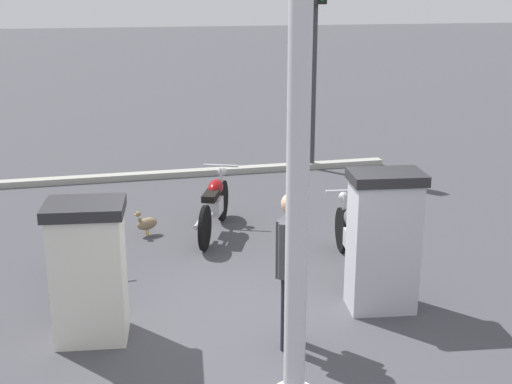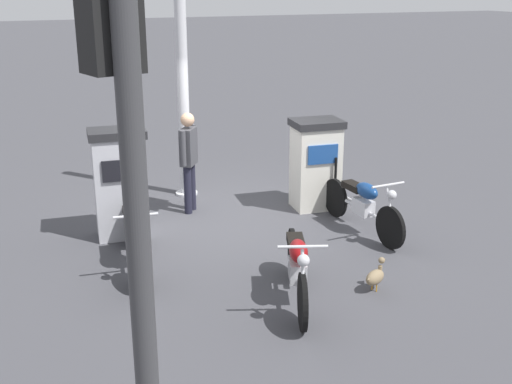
% 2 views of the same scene
% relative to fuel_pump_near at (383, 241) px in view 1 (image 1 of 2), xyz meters
% --- Properties ---
extents(ground_plane, '(120.00, 120.00, 0.00)m').
position_rel_fuel_pump_near_xyz_m(ground_plane, '(-0.05, 1.66, -0.85)').
color(ground_plane, '#424247').
extents(fuel_pump_near, '(0.68, 0.89, 1.68)m').
position_rel_fuel_pump_near_xyz_m(fuel_pump_near, '(0.00, 0.00, 0.00)').
color(fuel_pump_near, silver).
rests_on(fuel_pump_near, ground).
extents(fuel_pump_far, '(0.75, 0.89, 1.54)m').
position_rel_fuel_pump_near_xyz_m(fuel_pump_far, '(0.00, 3.33, -0.07)').
color(fuel_pump_far, silver).
rests_on(fuel_pump_far, ground).
extents(motorcycle_near_pump, '(2.11, 0.61, 0.96)m').
position_rel_fuel_pump_near_xyz_m(motorcycle_near_pump, '(1.14, -0.07, -0.39)').
color(motorcycle_near_pump, black).
rests_on(motorcycle_near_pump, ground).
extents(motorcycle_far_pump, '(2.13, 0.56, 0.96)m').
position_rel_fuel_pump_near_xyz_m(motorcycle_far_pump, '(1.30, 3.47, -0.38)').
color(motorcycle_far_pump, black).
rests_on(motorcycle_far_pump, ground).
extents(motorcycle_extra, '(1.89, 0.87, 0.97)m').
position_rel_fuel_pump_near_xyz_m(motorcycle_extra, '(2.95, 1.51, -0.37)').
color(motorcycle_extra, black).
rests_on(motorcycle_extra, ground).
extents(attendant_person, '(0.51, 0.42, 1.70)m').
position_rel_fuel_pump_near_xyz_m(attendant_person, '(-0.64, 1.28, 0.13)').
color(attendant_person, '#1E1E2D').
rests_on(attendant_person, ground).
extents(wandering_duck, '(0.30, 0.40, 0.41)m').
position_rel_fuel_pump_near_xyz_m(wandering_duck, '(3.08, 2.55, -0.65)').
color(wandering_duck, '#847051').
rests_on(wandering_duck, ground).
extents(roadside_traffic_light, '(0.40, 0.28, 4.06)m').
position_rel_fuel_pump_near_xyz_m(roadside_traffic_light, '(6.34, -1.12, 1.90)').
color(roadside_traffic_light, '#38383A').
rests_on(roadside_traffic_light, ground).
extents(canopy_support_pole, '(0.40, 0.40, 4.27)m').
position_rel_fuel_pump_near_xyz_m(canopy_support_pole, '(-1.55, 1.49, 1.21)').
color(canopy_support_pole, silver).
rests_on(canopy_support_pole, ground).
extents(road_edge_kerb, '(0.37, 8.64, 0.12)m').
position_rel_fuel_pump_near_xyz_m(road_edge_kerb, '(6.37, 1.66, -0.79)').
color(road_edge_kerb, '#9E9E93').
rests_on(road_edge_kerb, ground).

